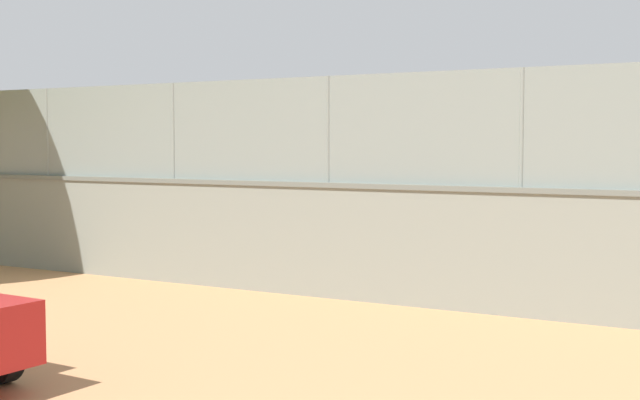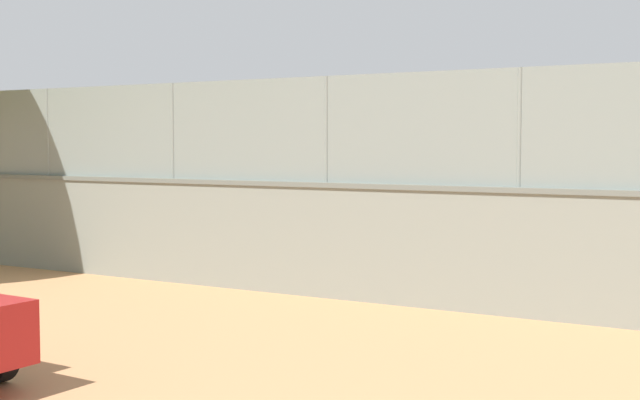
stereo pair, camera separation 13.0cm
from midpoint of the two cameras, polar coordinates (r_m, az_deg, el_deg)
The scene contains 7 objects.
ground_plane at distance 25.16m, azimuth 14.47°, elevation -2.10°, with size 260.00×260.00×0.00m, color tan.
perimeter_wall at distance 14.96m, azimuth -5.02°, elevation -2.25°, with size 29.11×1.43×1.87m.
fence_panel_on_wall at distance 14.88m, azimuth -5.06°, elevation 4.58°, with size 28.59×1.16×1.71m.
player_near_wall_returning at distance 19.15m, azimuth -8.63°, elevation -1.23°, with size 1.22×0.68×1.47m.
player_crossing_court at distance 18.67m, azimuth 10.96°, elevation -1.20°, with size 1.24×0.72×1.56m.
sports_ball at distance 19.38m, azimuth -13.50°, elevation -0.82°, with size 0.24×0.24×0.24m, color orange.
courtside_bench at distance 18.56m, azimuth -15.08°, elevation -2.70°, with size 1.61×0.44×0.87m.
Camera 1 is at (-5.62, 24.42, 2.48)m, focal length 48.92 mm.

